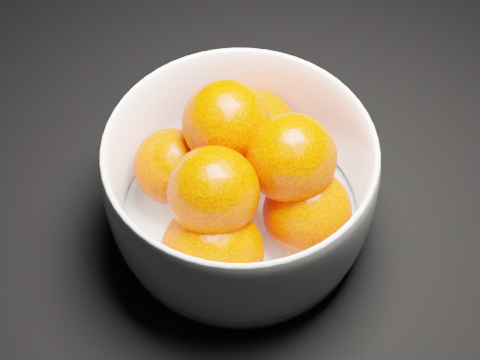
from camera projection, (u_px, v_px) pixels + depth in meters
name	position (u px, v px, depth m)	size (l,w,h in m)	color
bowl	(240.00, 184.00, 0.48)	(0.19, 0.19, 0.09)	white
orange_pile	(241.00, 179.00, 0.47)	(0.14, 0.15, 0.10)	#FF3A00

